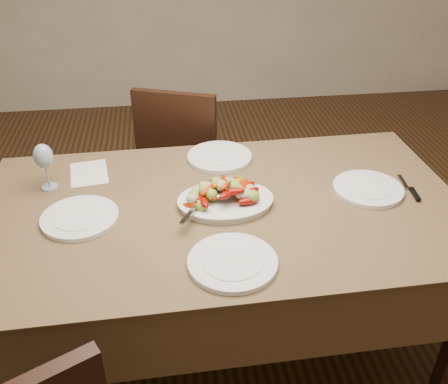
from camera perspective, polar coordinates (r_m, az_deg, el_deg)
floor at (r=2.37m, az=5.35°, el=-17.92°), size 6.00×6.00×0.00m
dining_table at (r=2.13m, az=-0.00°, el=-10.06°), size 1.86×1.07×0.76m
chair_far at (r=2.80m, az=-4.15°, el=3.55°), size 0.54×0.54×0.95m
serving_platter at (r=1.90m, az=0.17°, el=-1.20°), size 0.36×0.27×0.02m
roasted_vegetables at (r=1.86m, az=0.18°, el=0.26°), size 0.29×0.20×0.09m
serving_spoon at (r=1.84m, az=-1.65°, el=-1.04°), size 0.28×0.18×0.03m
plate_left at (r=1.89m, az=-16.14°, el=-2.86°), size 0.28×0.28×0.02m
plate_right at (r=2.06m, az=16.13°, el=0.34°), size 0.28×0.28×0.02m
plate_far at (r=2.21m, az=-0.52°, el=4.02°), size 0.28×0.28×0.02m
plate_near at (r=1.62m, az=0.98°, el=-8.05°), size 0.29×0.29×0.02m
wine_glass at (r=2.08m, az=-19.76°, el=2.89°), size 0.08×0.08×0.20m
menu_card at (r=2.18m, az=-15.18°, el=2.09°), size 0.18×0.23×0.00m
table_knife at (r=2.12m, az=20.42°, el=0.32°), size 0.04×0.20×0.01m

